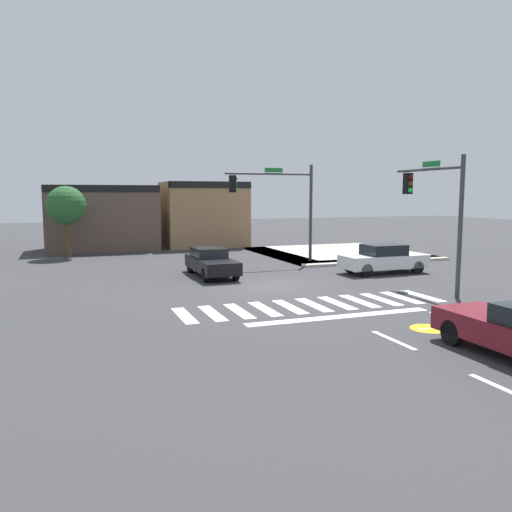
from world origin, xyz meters
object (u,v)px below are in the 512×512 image
at_px(traffic_signal_northeast, 278,197).
at_px(car_black, 211,262).
at_px(traffic_signal_southeast, 435,201).
at_px(roadside_tree, 66,206).
at_px(car_white, 384,259).

relative_size(traffic_signal_northeast, car_black, 1.25).
height_order(traffic_signal_southeast, roadside_tree, traffic_signal_southeast).
xyz_separation_m(car_white, car_black, (-8.71, 2.26, -0.05)).
xyz_separation_m(traffic_signal_southeast, car_white, (0.90, 4.93, -3.09)).
height_order(traffic_signal_northeast, car_white, traffic_signal_northeast).
height_order(car_black, roadside_tree, roadside_tree).
bearing_deg(car_black, roadside_tree, -147.38).
bearing_deg(traffic_signal_southeast, car_black, 47.38).
bearing_deg(traffic_signal_southeast, car_white, -10.32).
distance_m(traffic_signal_southeast, car_white, 5.88).
xyz_separation_m(traffic_signal_northeast, car_black, (-4.75, -2.59, -3.27)).
bearing_deg(traffic_signal_northeast, traffic_signal_southeast, 107.37).
distance_m(car_white, roadside_tree, 20.21).
relative_size(traffic_signal_southeast, car_black, 1.22).
relative_size(traffic_signal_southeast, traffic_signal_northeast, 0.97).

